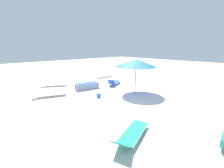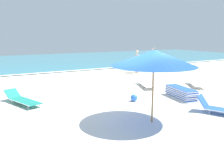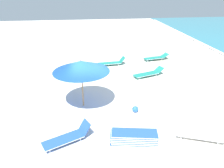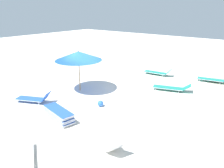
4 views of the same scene
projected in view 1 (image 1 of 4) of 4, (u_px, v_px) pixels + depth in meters
The scene contains 9 objects.
ground_plane at pixel (132, 97), 10.20m from camera, with size 60.00×60.00×0.16m.
beach_umbrella at pixel (136, 63), 10.33m from camera, with size 2.79×2.79×2.52m.
lounger_stack at pixel (87, 86), 11.80m from camera, with size 0.94×1.99×0.49m.
sun_lounger_under_umbrella at pixel (104, 75), 16.45m from camera, with size 0.82×2.05×0.62m.
sun_lounger_beside_umbrella at pixel (53, 84), 12.68m from camera, with size 1.66×2.16×0.56m.
sun_lounger_near_water_left at pixel (114, 82), 13.22m from camera, with size 1.38×2.00×0.63m.
sun_lounger_near_water_right at pixel (49, 94), 10.00m from camera, with size 1.34×2.22×0.61m.
sun_lounger_mid_beach_pair_a at pixel (132, 134), 5.38m from camera, with size 1.30×2.31×0.50m.
beach_ball at pixel (99, 95), 9.84m from camera, with size 0.32×0.32×0.32m.
Camera 1 is at (-6.22, 7.55, 3.25)m, focal length 24.00 mm.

